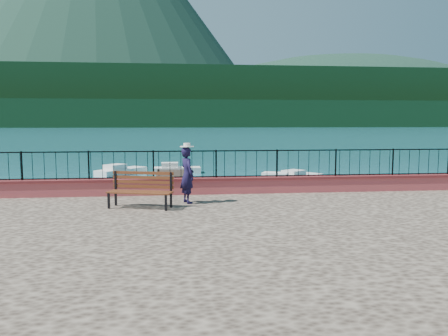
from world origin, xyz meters
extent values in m
plane|color=#19596B|center=(0.00, 0.00, 0.00)|extent=(2000.00, 2000.00, 0.00)
cube|color=#C14B45|center=(0.00, 3.70, 1.49)|extent=(28.00, 0.46, 0.58)
cube|color=black|center=(0.00, 3.70, 2.25)|extent=(27.00, 0.05, 0.95)
cube|color=#2D231C|center=(-2.00, 12.00, 0.15)|extent=(2.00, 16.00, 0.30)
cube|color=black|center=(0.00, 300.00, 9.00)|extent=(900.00, 60.00, 18.00)
cube|color=black|center=(0.00, 360.00, 22.00)|extent=(900.00, 120.00, 44.00)
cone|color=#142D23|center=(-120.00, 700.00, 190.00)|extent=(560.00, 560.00, 380.00)
ellipsoid|color=#142D23|center=(220.00, 560.00, 0.00)|extent=(448.00, 384.00, 180.00)
cube|color=black|center=(-2.79, 1.33, 1.44)|extent=(2.01, 1.12, 0.48)
cube|color=brown|center=(-2.71, 1.61, 1.97)|extent=(1.86, 0.64, 0.59)
imported|color=black|center=(-1.37, 2.01, 2.09)|extent=(0.63, 0.76, 1.78)
cylinder|color=white|center=(-1.37, 2.01, 3.04)|extent=(0.44, 0.44, 0.12)
cube|color=white|center=(-6.38, 11.53, 0.40)|extent=(3.56, 2.63, 0.80)
cube|color=silver|center=(4.68, 13.16, 0.40)|extent=(4.33, 2.90, 0.80)
cube|color=silver|center=(5.95, 14.83, 0.40)|extent=(3.62, 3.20, 0.80)
cube|color=silver|center=(-5.59, 19.96, 0.40)|extent=(3.50, 3.88, 0.80)
cube|color=silver|center=(-1.64, 20.47, 0.40)|extent=(3.47, 1.37, 0.80)
camera|label=1|loc=(-1.73, -11.63, 3.76)|focal=35.00mm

